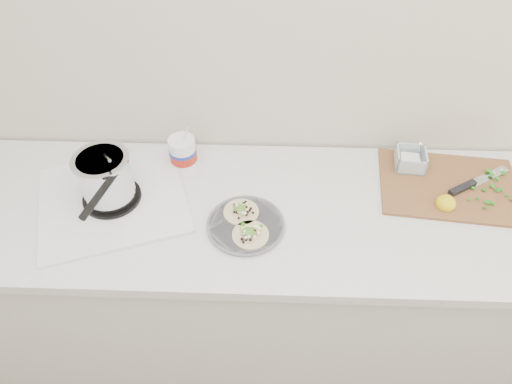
{
  "coord_description": "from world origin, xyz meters",
  "views": [
    {
      "loc": [
        0.03,
        0.38,
        2.05
      ],
      "look_at": [
        -0.01,
        1.43,
        0.96
      ],
      "focal_mm": 32.0,
      "sensor_mm": 36.0,
      "label": 1
    }
  ],
  "objects_px": {
    "stove": "(108,185)",
    "cutboard": "(447,181)",
    "tub": "(183,150)",
    "taco_plate": "(246,223)"
  },
  "relations": [
    {
      "from": "taco_plate",
      "to": "cutboard",
      "type": "distance_m",
      "value": 0.73
    },
    {
      "from": "stove",
      "to": "cutboard",
      "type": "relative_size",
      "value": 1.18
    },
    {
      "from": "stove",
      "to": "taco_plate",
      "type": "relative_size",
      "value": 2.36
    },
    {
      "from": "cutboard",
      "to": "taco_plate",
      "type": "bearing_deg",
      "value": -156.7
    },
    {
      "from": "tub",
      "to": "cutboard",
      "type": "xyz_separation_m",
      "value": [
        0.94,
        -0.08,
        -0.05
      ]
    },
    {
      "from": "stove",
      "to": "cutboard",
      "type": "distance_m",
      "value": 1.17
    },
    {
      "from": "stove",
      "to": "cutboard",
      "type": "height_order",
      "value": "stove"
    },
    {
      "from": "stove",
      "to": "cutboard",
      "type": "bearing_deg",
      "value": -13.29
    },
    {
      "from": "cutboard",
      "to": "tub",
      "type": "bearing_deg",
      "value": -178.44
    },
    {
      "from": "tub",
      "to": "cutboard",
      "type": "distance_m",
      "value": 0.95
    }
  ]
}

